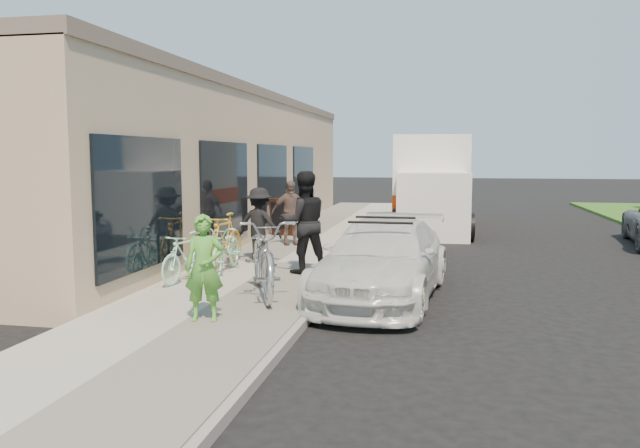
{
  "coord_description": "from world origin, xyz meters",
  "views": [
    {
      "loc": [
        1.46,
        -9.57,
        2.38
      ],
      "look_at": [
        -0.95,
        2.37,
        1.05
      ],
      "focal_mm": 35.0,
      "sensor_mm": 36.0,
      "label": 1
    }
  ],
  "objects_px": {
    "moving_truck": "(429,188)",
    "cruiser_bike_c": "(224,240)",
    "sandwich_board": "(283,216)",
    "bystander_b": "(290,213)",
    "sedan_silver": "(405,244)",
    "bystander_a": "(259,224)",
    "cruiser_bike_b": "(227,249)",
    "cruiser_bike_a": "(186,257)",
    "sedan_white": "(383,260)",
    "man_standing": "(304,222)",
    "bike_rack": "(202,249)",
    "woman_rider": "(204,268)",
    "tandem_bike": "(264,256)"
  },
  "relations": [
    {
      "from": "cruiser_bike_b",
      "to": "bike_rack",
      "type": "bearing_deg",
      "value": -154.12
    },
    {
      "from": "sandwich_board",
      "to": "woman_rider",
      "type": "distance_m",
      "value": 9.23
    },
    {
      "from": "cruiser_bike_a",
      "to": "bystander_a",
      "type": "distance_m",
      "value": 2.47
    },
    {
      "from": "sedan_white",
      "to": "man_standing",
      "type": "xyz_separation_m",
      "value": [
        -1.64,
        1.23,
        0.47
      ]
    },
    {
      "from": "sandwich_board",
      "to": "cruiser_bike_b",
      "type": "height_order",
      "value": "sandwich_board"
    },
    {
      "from": "cruiser_bike_b",
      "to": "cruiser_bike_a",
      "type": "bearing_deg",
      "value": -115.72
    },
    {
      "from": "woman_rider",
      "to": "cruiser_bike_c",
      "type": "distance_m",
      "value": 4.3
    },
    {
      "from": "bystander_a",
      "to": "tandem_bike",
      "type": "bearing_deg",
      "value": 117.89
    },
    {
      "from": "sedan_silver",
      "to": "sandwich_board",
      "type": "bearing_deg",
      "value": 133.59
    },
    {
      "from": "cruiser_bike_b",
      "to": "man_standing",
      "type": "bearing_deg",
      "value": 4.42
    },
    {
      "from": "man_standing",
      "to": "cruiser_bike_c",
      "type": "xyz_separation_m",
      "value": [
        -1.76,
        0.44,
        -0.44
      ]
    },
    {
      "from": "moving_truck",
      "to": "cruiser_bike_c",
      "type": "distance_m",
      "value": 9.51
    },
    {
      "from": "bike_rack",
      "to": "tandem_bike",
      "type": "distance_m",
      "value": 2.28
    },
    {
      "from": "cruiser_bike_b",
      "to": "bystander_a",
      "type": "distance_m",
      "value": 1.42
    },
    {
      "from": "cruiser_bike_c",
      "to": "bystander_b",
      "type": "xyz_separation_m",
      "value": [
        0.57,
        3.2,
        0.28
      ]
    },
    {
      "from": "sandwich_board",
      "to": "bystander_b",
      "type": "relative_size",
      "value": 0.65
    },
    {
      "from": "man_standing",
      "to": "bystander_b",
      "type": "distance_m",
      "value": 3.83
    },
    {
      "from": "tandem_bike",
      "to": "cruiser_bike_b",
      "type": "height_order",
      "value": "tandem_bike"
    },
    {
      "from": "sandwich_board",
      "to": "sedan_white",
      "type": "height_order",
      "value": "sedan_white"
    },
    {
      "from": "woman_rider",
      "to": "man_standing",
      "type": "height_order",
      "value": "man_standing"
    },
    {
      "from": "man_standing",
      "to": "sandwich_board",
      "type": "bearing_deg",
      "value": -98.28
    },
    {
      "from": "moving_truck",
      "to": "sandwich_board",
      "type": "bearing_deg",
      "value": -140.92
    },
    {
      "from": "bike_rack",
      "to": "bystander_a",
      "type": "bearing_deg",
      "value": 67.89
    },
    {
      "from": "sedan_white",
      "to": "sedan_silver",
      "type": "distance_m",
      "value": 2.99
    },
    {
      "from": "cruiser_bike_b",
      "to": "bystander_b",
      "type": "height_order",
      "value": "bystander_b"
    },
    {
      "from": "man_standing",
      "to": "bystander_a",
      "type": "xyz_separation_m",
      "value": [
        -1.23,
        1.14,
        -0.19
      ]
    },
    {
      "from": "bystander_a",
      "to": "bystander_b",
      "type": "xyz_separation_m",
      "value": [
        0.04,
        2.51,
        0.03
      ]
    },
    {
      "from": "woman_rider",
      "to": "sedan_silver",
      "type": "bearing_deg",
      "value": 54.08
    },
    {
      "from": "tandem_bike",
      "to": "bystander_a",
      "type": "height_order",
      "value": "bystander_a"
    },
    {
      "from": "sandwich_board",
      "to": "woman_rider",
      "type": "relative_size",
      "value": 0.72
    },
    {
      "from": "sedan_silver",
      "to": "bystander_a",
      "type": "relative_size",
      "value": 1.93
    },
    {
      "from": "sedan_silver",
      "to": "moving_truck",
      "type": "distance_m",
      "value": 7.39
    },
    {
      "from": "woman_rider",
      "to": "bystander_b",
      "type": "bearing_deg",
      "value": 82.67
    },
    {
      "from": "bike_rack",
      "to": "tandem_bike",
      "type": "bearing_deg",
      "value": -42.51
    },
    {
      "from": "cruiser_bike_b",
      "to": "cruiser_bike_c",
      "type": "distance_m",
      "value": 0.73
    },
    {
      "from": "moving_truck",
      "to": "cruiser_bike_c",
      "type": "height_order",
      "value": "moving_truck"
    },
    {
      "from": "bike_rack",
      "to": "moving_truck",
      "type": "relative_size",
      "value": 0.12
    },
    {
      "from": "bike_rack",
      "to": "cruiser_bike_c",
      "type": "distance_m",
      "value": 0.91
    },
    {
      "from": "tandem_bike",
      "to": "sedan_white",
      "type": "bearing_deg",
      "value": -0.13
    },
    {
      "from": "sedan_silver",
      "to": "cruiser_bike_a",
      "type": "bearing_deg",
      "value": -142.25
    },
    {
      "from": "moving_truck",
      "to": "tandem_bike",
      "type": "xyz_separation_m",
      "value": [
        -2.33,
        -11.08,
        -0.57
      ]
    },
    {
      "from": "man_standing",
      "to": "cruiser_bike_a",
      "type": "distance_m",
      "value": 2.3
    },
    {
      "from": "sedan_white",
      "to": "man_standing",
      "type": "height_order",
      "value": "man_standing"
    },
    {
      "from": "sedan_silver",
      "to": "cruiser_bike_c",
      "type": "xyz_separation_m",
      "value": [
        -3.58,
        -1.31,
        0.17
      ]
    },
    {
      "from": "bike_rack",
      "to": "woman_rider",
      "type": "distance_m",
      "value": 3.5
    },
    {
      "from": "sandwich_board",
      "to": "tandem_bike",
      "type": "xyz_separation_m",
      "value": [
        1.64,
        -7.45,
        0.09
      ]
    },
    {
      "from": "sedan_white",
      "to": "woman_rider",
      "type": "height_order",
      "value": "woman_rider"
    },
    {
      "from": "bike_rack",
      "to": "tandem_bike",
      "type": "height_order",
      "value": "tandem_bike"
    },
    {
      "from": "sandwich_board",
      "to": "cruiser_bike_c",
      "type": "distance_m",
      "value": 5.02
    },
    {
      "from": "bystander_b",
      "to": "sandwich_board",
      "type": "bearing_deg",
      "value": 82.07
    }
  ]
}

